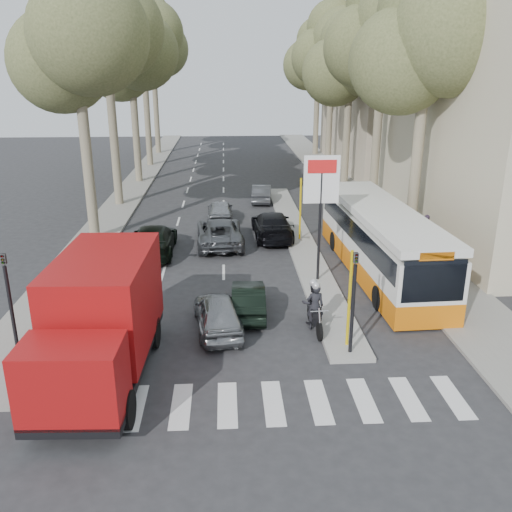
{
  "coord_description": "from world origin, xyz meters",
  "views": [
    {
      "loc": [
        -0.74,
        -17.07,
        8.98
      ],
      "look_at": [
        0.47,
        4.1,
        1.6
      ],
      "focal_mm": 38.0,
      "sensor_mm": 36.0,
      "label": 1
    }
  ],
  "objects": [
    {
      "name": "billboard",
      "position": [
        3.25,
        5.0,
        3.7
      ],
      "size": [
        1.5,
        12.1,
        5.6
      ],
      "color": "yellow",
      "rests_on": "ground"
    },
    {
      "name": "queue_car_d",
      "position": [
        1.8,
        20.42,
        0.61
      ],
      "size": [
        1.64,
        3.82,
        1.23
      ],
      "primitive_type": "imported",
      "rotation": [
        0.0,
        0.0,
        3.05
      ],
      "color": "#47494E",
      "rests_on": "ground"
    },
    {
      "name": "tree_l_d",
      "position": [
        -7.87,
        36.11,
        11.76
      ],
      "size": [
        7.4,
        7.2,
        15.66
      ],
      "color": "#6B604C",
      "rests_on": "ground"
    },
    {
      "name": "tree_l_e",
      "position": [
        -7.97,
        44.11,
        10.73
      ],
      "size": [
        7.4,
        7.2,
        14.49
      ],
      "color": "#6B604C",
      "rests_on": "ground"
    },
    {
      "name": "traffic_island",
      "position": [
        3.25,
        11.0,
        0.08
      ],
      "size": [
        1.5,
        26.0,
        0.16
      ],
      "primitive_type": "cube",
      "color": "gray",
      "rests_on": "ground"
    },
    {
      "name": "motorcycle",
      "position": [
        2.37,
        0.64,
        0.85
      ],
      "size": [
        0.81,
        2.21,
        1.88
      ],
      "rotation": [
        0.0,
        0.0,
        0.06
      ],
      "color": "black",
      "rests_on": "ground"
    },
    {
      "name": "pedestrian_near",
      "position": [
        9.45,
        8.96,
        1.03
      ],
      "size": [
        0.91,
        1.19,
        1.83
      ],
      "primitive_type": "imported",
      "rotation": [
        0.0,
        0.0,
        1.99
      ],
      "color": "#493855",
      "rests_on": "sidewalk_right"
    },
    {
      "name": "pedestrian_far",
      "position": [
        8.3,
        12.29,
        1.01
      ],
      "size": [
        1.26,
        0.92,
        1.79
      ],
      "primitive_type": "imported",
      "rotation": [
        0.0,
        0.0,
        3.54
      ],
      "color": "#695B4F",
      "rests_on": "sidewalk_right"
    },
    {
      "name": "ground",
      "position": [
        0.0,
        0.0,
        0.0
      ],
      "size": [
        120.0,
        120.0,
        0.0
      ],
      "primitive_type": "plane",
      "color": "#28282B",
      "rests_on": "ground"
    },
    {
      "name": "dark_hatchback",
      "position": [
        0.06,
        1.97,
        0.59
      ],
      "size": [
        1.35,
        3.64,
        1.19
      ],
      "primitive_type": "imported",
      "rotation": [
        0.0,
        0.0,
        3.12
      ],
      "color": "black",
      "rests_on": "ground"
    },
    {
      "name": "building_far",
      "position": [
        15.5,
        34.0,
        8.0
      ],
      "size": [
        11.0,
        20.0,
        16.0
      ],
      "primitive_type": "cube",
      "color": "#B7A88E",
      "rests_on": "ground"
    },
    {
      "name": "red_truck",
      "position": [
        -4.5,
        -2.27,
        1.94
      ],
      "size": [
        2.9,
        7.0,
        3.68
      ],
      "rotation": [
        0.0,
        0.0,
        -0.04
      ],
      "color": "black",
      "rests_on": "ground"
    },
    {
      "name": "traffic_light_island",
      "position": [
        3.25,
        -1.5,
        2.49
      ],
      "size": [
        0.16,
        0.41,
        3.6
      ],
      "color": "black",
      "rests_on": "ground"
    },
    {
      "name": "tree_r_c",
      "position": [
        9.03,
        26.11,
        9.69
      ],
      "size": [
        7.4,
        7.2,
        13.32
      ],
      "color": "#6B604C",
      "rests_on": "ground"
    },
    {
      "name": "queue_car_b",
      "position": [
        1.8,
        11.77,
        0.73
      ],
      "size": [
        2.18,
        5.07,
        1.46
      ],
      "primitive_type": "imported",
      "rotation": [
        0.0,
        0.0,
        3.17
      ],
      "color": "black",
      "rests_on": "ground"
    },
    {
      "name": "traffic_light_left",
      "position": [
        -7.6,
        -1.0,
        2.49
      ],
      "size": [
        0.16,
        0.41,
        3.6
      ],
      "color": "black",
      "rests_on": "ground"
    },
    {
      "name": "queue_car_e",
      "position": [
        -4.43,
        9.36,
        0.75
      ],
      "size": [
        2.11,
        5.15,
        1.49
      ],
      "primitive_type": "imported",
      "rotation": [
        0.0,
        0.0,
        3.15
      ],
      "color": "black",
      "rests_on": "ground"
    },
    {
      "name": "tree_r_d",
      "position": [
        9.13,
        34.11,
        11.07
      ],
      "size": [
        7.4,
        7.2,
        14.88
      ],
      "color": "#6B604C",
      "rests_on": "ground"
    },
    {
      "name": "tree_l_b",
      "position": [
        -7.97,
        20.11,
        11.07
      ],
      "size": [
        7.4,
        7.2,
        14.88
      ],
      "color": "#6B604C",
      "rests_on": "ground"
    },
    {
      "name": "tree_r_a",
      "position": [
        9.13,
        10.11,
        10.38
      ],
      "size": [
        7.4,
        7.2,
        14.1
      ],
      "color": "#6B604C",
      "rests_on": "ground"
    },
    {
      "name": "tree_r_e",
      "position": [
        9.23,
        42.11,
        10.38
      ],
      "size": [
        7.4,
        7.2,
        14.1
      ],
      "color": "#6B604C",
      "rests_on": "ground"
    },
    {
      "name": "silver_hatchback",
      "position": [
        -1.1,
        0.63,
        0.66
      ],
      "size": [
        2.03,
        4.02,
        1.31
      ],
      "primitive_type": "imported",
      "rotation": [
        0.0,
        0.0,
        3.27
      ],
      "color": "gray",
      "rests_on": "ground"
    },
    {
      "name": "tree_r_b",
      "position": [
        9.23,
        18.11,
        11.42
      ],
      "size": [
        7.4,
        7.2,
        15.27
      ],
      "color": "#6B604C",
      "rests_on": "ground"
    },
    {
      "name": "tree_l_a",
      "position": [
        -7.87,
        12.11,
        10.38
      ],
      "size": [
        7.4,
        7.2,
        14.1
      ],
      "color": "#6B604C",
      "rests_on": "ground"
    },
    {
      "name": "sidewalk_right",
      "position": [
        8.6,
        25.0,
        0.06
      ],
      "size": [
        3.2,
        70.0,
        0.12
      ],
      "primitive_type": "cube",
      "color": "gray",
      "rests_on": "ground"
    },
    {
      "name": "queue_car_c",
      "position": [
        -1.1,
        15.48,
        0.65
      ],
      "size": [
        1.6,
        3.84,
        1.3
      ],
      "primitive_type": "imported",
      "rotation": [
        0.0,
        0.0,
        3.16
      ],
      "color": "#929499",
      "rests_on": "ground"
    },
    {
      "name": "city_bus",
      "position": [
        6.2,
        5.93,
        1.65
      ],
      "size": [
        3.08,
        11.98,
        3.13
      ],
      "rotation": [
        0.0,
        0.0,
        0.04
      ],
      "color": "#D6680B",
      "rests_on": "ground"
    },
    {
      "name": "median_left",
      "position": [
        -8.0,
        28.0,
        0.06
      ],
      "size": [
        2.4,
        64.0,
        0.12
      ],
      "primitive_type": "cube",
      "color": "gray",
      "rests_on": "ground"
    },
    {
      "name": "queue_car_a",
      "position": [
        -1.1,
        10.69,
        0.71
      ],
      "size": [
        2.59,
        5.21,
        1.42
      ],
      "primitive_type": "imported",
      "rotation": [
        0.0,
        0.0,
        3.19
      ],
      "color": "#4E5256",
      "rests_on": "ground"
    },
    {
      "name": "tree_l_c",
      "position": [
        -7.77,
        28.11,
        10.04
      ],
      "size": [
        7.4,
        7.2,
        13.71
      ],
      "color": "#6B604C",
      "rests_on": "ground"
    }
  ]
}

